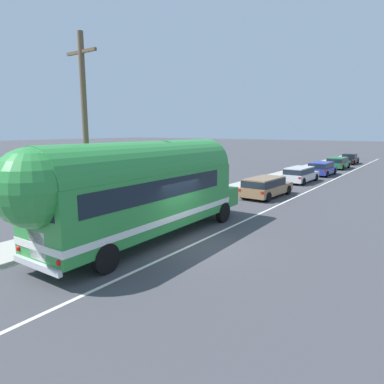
# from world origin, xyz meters

# --- Properties ---
(ground_plane) EXTENTS (300.00, 300.00, 0.00)m
(ground_plane) POSITION_xyz_m (0.00, 0.00, 0.00)
(ground_plane) COLOR #424247
(lane_markings) EXTENTS (3.92, 80.00, 0.01)m
(lane_markings) POSITION_xyz_m (-1.75, 12.00, 0.00)
(lane_markings) COLOR silver
(lane_markings) RESTS_ON ground
(sidewalk_slab) EXTENTS (2.35, 90.00, 0.15)m
(sidewalk_slab) POSITION_xyz_m (-4.96, 10.00, 0.07)
(sidewalk_slab) COLOR #ADA89E
(sidewalk_slab) RESTS_ON ground
(utility_pole) EXTENTS (1.80, 0.24, 8.50)m
(utility_pole) POSITION_xyz_m (-4.56, -1.51, 4.42)
(utility_pole) COLOR brown
(utility_pole) RESTS_ON ground
(painted_bus) EXTENTS (2.74, 12.20, 4.12)m
(painted_bus) POSITION_xyz_m (-1.88, -1.14, 2.30)
(painted_bus) COLOR #2D8C3D
(painted_bus) RESTS_ON ground
(car_lead) EXTENTS (2.14, 4.84, 1.37)m
(car_lead) POSITION_xyz_m (-1.76, 11.05, 0.79)
(car_lead) COLOR olive
(car_lead) RESTS_ON ground
(car_second) EXTENTS (1.99, 4.84, 1.37)m
(car_second) POSITION_xyz_m (-2.02, 19.08, 0.79)
(car_second) COLOR silver
(car_second) RESTS_ON ground
(car_third) EXTENTS (2.01, 4.43, 1.37)m
(car_third) POSITION_xyz_m (-1.79, 25.15, 0.79)
(car_third) COLOR navy
(car_third) RESTS_ON ground
(car_fourth) EXTENTS (2.02, 4.51, 1.37)m
(car_fourth) POSITION_xyz_m (-1.93, 32.62, 0.80)
(car_fourth) COLOR #196633
(car_fourth) RESTS_ON ground
(car_fifth) EXTENTS (1.96, 4.41, 1.37)m
(car_fifth) POSITION_xyz_m (-2.06, 39.89, 0.73)
(car_fifth) COLOR black
(car_fifth) RESTS_ON ground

